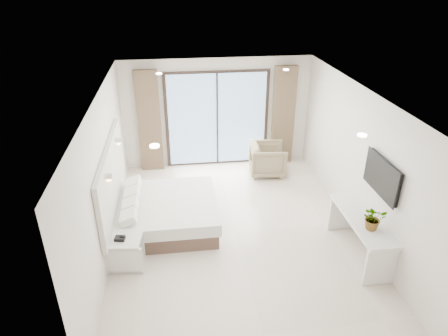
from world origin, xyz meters
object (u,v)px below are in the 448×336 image
(bed, at_px, (165,213))
(nightstand, at_px, (124,252))
(console_desk, at_px, (361,227))
(armchair, at_px, (268,158))

(bed, bearing_deg, nightstand, -121.69)
(bed, bearing_deg, console_desk, -21.46)
(bed, xyz_separation_m, console_desk, (3.37, -1.33, 0.28))
(bed, distance_m, nightstand, 1.31)
(bed, relative_size, nightstand, 2.99)
(nightstand, distance_m, armchair, 4.38)
(bed, relative_size, console_desk, 1.15)
(nightstand, distance_m, console_desk, 4.08)
(console_desk, xyz_separation_m, armchair, (-0.89, 3.23, -0.15))
(console_desk, bearing_deg, nightstand, 176.98)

